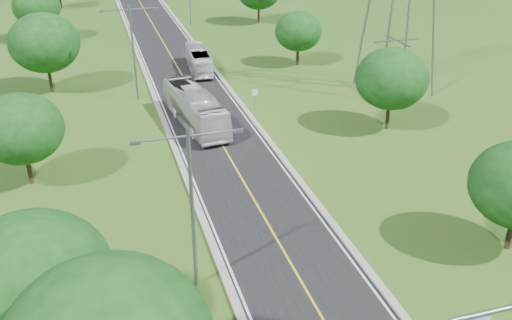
% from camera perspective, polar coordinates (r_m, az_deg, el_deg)
% --- Properties ---
extents(ground, '(260.00, 260.00, 0.00)m').
position_cam_1_polar(ground, '(78.41, -8.45, 10.14)').
color(ground, '#255116').
rests_on(ground, ground).
extents(road, '(8.00, 150.00, 0.06)m').
position_cam_1_polar(road, '(84.14, -9.09, 11.22)').
color(road, black).
rests_on(road, ground).
extents(curb_left, '(0.50, 150.00, 0.22)m').
position_cam_1_polar(curb_left, '(83.71, -12.02, 10.96)').
color(curb_left, gray).
rests_on(curb_left, ground).
extents(curb_right, '(0.50, 150.00, 0.22)m').
position_cam_1_polar(curb_right, '(84.74, -6.19, 11.56)').
color(curb_right, gray).
rests_on(curb_right, ground).
extents(speed_limit_sign, '(0.55, 0.09, 2.40)m').
position_cam_1_polar(speed_limit_sign, '(58.40, -0.11, 6.42)').
color(speed_limit_sign, slate).
rests_on(speed_limit_sign, ground).
extents(streetlight_near_left, '(5.90, 0.25, 10.00)m').
position_cam_1_polar(streetlight_near_left, '(31.19, -6.46, -3.73)').
color(streetlight_near_left, slate).
rests_on(streetlight_near_left, ground).
extents(streetlight_mid_left, '(5.90, 0.25, 10.00)m').
position_cam_1_polar(streetlight_mid_left, '(61.84, -12.22, 11.19)').
color(streetlight_mid_left, slate).
rests_on(streetlight_mid_left, ground).
extents(tree_la, '(7.14, 7.14, 8.30)m').
position_cam_1_polar(tree_la, '(28.15, -21.30, -10.94)').
color(tree_la, black).
rests_on(tree_la, ground).
extents(tree_lb, '(6.30, 6.30, 7.33)m').
position_cam_1_polar(tree_lb, '(46.27, -22.42, 2.91)').
color(tree_lb, black).
rests_on(tree_lb, ground).
extents(tree_lc, '(7.56, 7.56, 8.79)m').
position_cam_1_polar(tree_lc, '(66.81, -20.42, 10.93)').
color(tree_lc, black).
rests_on(tree_lc, ground).
extents(tree_ld, '(6.72, 6.72, 7.82)m').
position_cam_1_polar(tree_ld, '(90.49, -21.11, 14.11)').
color(tree_ld, black).
rests_on(tree_ld, ground).
extents(tree_rb, '(6.72, 6.72, 7.82)m').
position_cam_1_polar(tree_rb, '(54.41, 13.42, 7.92)').
color(tree_rb, black).
rests_on(tree_rb, ground).
extents(tree_rc, '(5.88, 5.88, 6.84)m').
position_cam_1_polar(tree_rc, '(73.35, 4.26, 12.73)').
color(tree_rc, black).
rests_on(tree_rc, ground).
extents(bus_outbound, '(3.02, 9.95, 2.73)m').
position_cam_1_polar(bus_outbound, '(71.79, -5.75, 9.97)').
color(bus_outbound, silver).
rests_on(bus_outbound, road).
extents(bus_inbound, '(4.46, 12.51, 3.41)m').
position_cam_1_polar(bus_inbound, '(55.10, -6.12, 5.20)').
color(bus_inbound, beige).
rests_on(bus_inbound, road).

